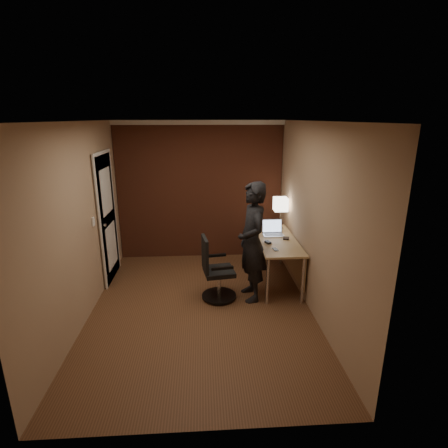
{
  "coord_description": "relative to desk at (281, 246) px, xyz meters",
  "views": [
    {
      "loc": [
        0.05,
        -4.32,
        2.54
      ],
      "look_at": [
        0.35,
        0.55,
        1.05
      ],
      "focal_mm": 28.0,
      "sensor_mm": 36.0,
      "label": 1
    }
  ],
  "objects": [
    {
      "name": "room",
      "position": [
        -1.53,
        0.79,
        0.77
      ],
      "size": [
        4.0,
        4.0,
        4.0
      ],
      "color": "brown",
      "rests_on": "ground"
    },
    {
      "name": "desk",
      "position": [
        0.0,
        0.0,
        0.0
      ],
      "size": [
        0.6,
        1.5,
        0.73
      ],
      "color": "tan",
      "rests_on": "ground"
    },
    {
      "name": "desk_lamp",
      "position": [
        0.09,
        0.53,
        0.55
      ],
      "size": [
        0.22,
        0.22,
        0.54
      ],
      "color": "silver",
      "rests_on": "desk"
    },
    {
      "name": "laptop",
      "position": [
        -0.09,
        0.23,
        0.19
      ],
      "size": [
        0.33,
        0.26,
        0.23
      ],
      "color": "silver",
      "rests_on": "desk"
    },
    {
      "name": "mouse",
      "position": [
        -0.24,
        -0.19,
        0.14
      ],
      "size": [
        0.09,
        0.12,
        0.03
      ],
      "primitive_type": "cube",
      "rotation": [
        0.0,
        0.0,
        0.4
      ],
      "color": "black",
      "rests_on": "desk"
    },
    {
      "name": "phone",
      "position": [
        -0.18,
        -0.46,
        0.13
      ],
      "size": [
        0.08,
        0.12,
        0.01
      ],
      "primitive_type": "cube",
      "rotation": [
        0.0,
        0.0,
        0.15
      ],
      "color": "black",
      "rests_on": "desk"
    },
    {
      "name": "wallet",
      "position": [
        0.08,
        -0.01,
        0.14
      ],
      "size": [
        0.12,
        0.13,
        0.02
      ],
      "primitive_type": "cube",
      "rotation": [
        0.0,
        0.0,
        -0.27
      ],
      "color": "black",
      "rests_on": "desk"
    },
    {
      "name": "office_chair",
      "position": [
        -1.05,
        -0.49,
        -0.19
      ],
      "size": [
        0.51,
        0.55,
        0.93
      ],
      "color": "black",
      "rests_on": "ground"
    },
    {
      "name": "person",
      "position": [
        -0.52,
        -0.48,
        0.26
      ],
      "size": [
        0.5,
        0.68,
        1.72
      ],
      "primitive_type": "imported",
      "rotation": [
        0.0,
        0.0,
        -1.42
      ],
      "color": "black",
      "rests_on": "ground"
    }
  ]
}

